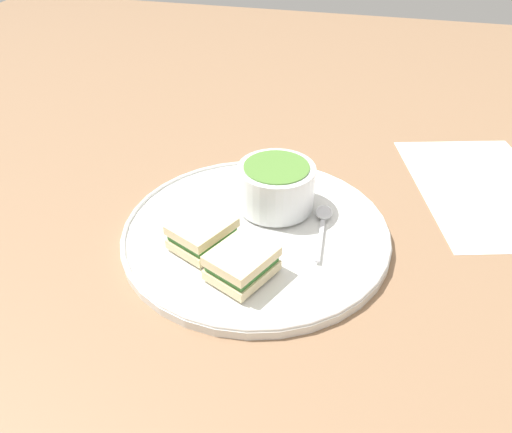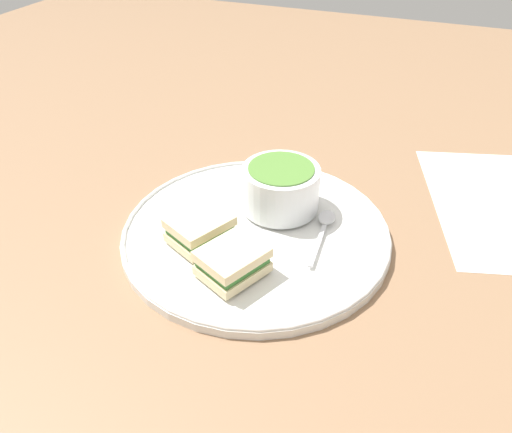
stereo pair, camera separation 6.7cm
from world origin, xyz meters
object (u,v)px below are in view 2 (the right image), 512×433
Objects in this scene: spoon at (325,222)px; sandwich_half_far at (232,261)px; soup_bowl at (281,187)px; sandwich_half_near at (200,229)px.

sandwich_half_far is at bearing 146.29° from spoon.
soup_bowl is at bearing 87.30° from sandwich_half_far.
sandwich_half_near is (-0.07, -0.11, -0.01)m from soup_bowl.
soup_bowl is 0.13m from sandwich_half_near.
sandwich_half_far is (-0.08, -0.14, 0.01)m from spoon.
soup_bowl reaches higher than spoon.
soup_bowl reaches higher than sandwich_half_far.
sandwich_half_near is 0.08m from sandwich_half_far.
spoon is 0.16m from sandwich_half_far.
sandwich_half_far is at bearing -33.49° from sandwich_half_near.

